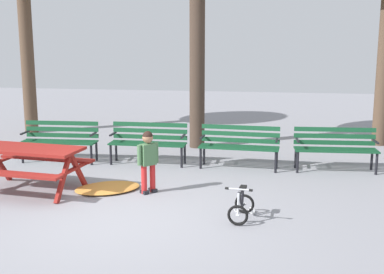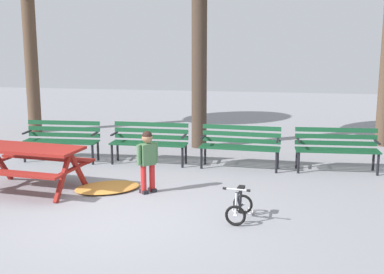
{
  "view_description": "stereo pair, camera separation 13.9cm",
  "coord_description": "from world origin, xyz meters",
  "px_view_note": "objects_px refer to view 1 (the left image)",
  "views": [
    {
      "loc": [
        2.19,
        -6.73,
        2.59
      ],
      "look_at": [
        0.76,
        1.95,
        0.85
      ],
      "focal_mm": 46.75,
      "sensor_mm": 36.0,
      "label": 1
    },
    {
      "loc": [
        2.33,
        -6.71,
        2.59
      ],
      "look_at": [
        0.76,
        1.95,
        0.85
      ],
      "focal_mm": 46.75,
      "sensor_mm": 36.0,
      "label": 2
    }
  ],
  "objects_px": {
    "park_bench_right": "(239,143)",
    "park_bench_far_right": "(335,145)",
    "child_standing": "(148,157)",
    "park_bench_far_left": "(60,138)",
    "park_bench_left": "(149,140)",
    "kids_bicycle": "(241,206)",
    "picnic_table": "(29,158)"
  },
  "relations": [
    {
      "from": "picnic_table",
      "to": "child_standing",
      "type": "xyz_separation_m",
      "value": [
        2.03,
        0.23,
        0.04
      ]
    },
    {
      "from": "child_standing",
      "to": "picnic_table",
      "type": "bearing_deg",
      "value": -173.57
    },
    {
      "from": "park_bench_left",
      "to": "park_bench_far_right",
      "type": "xyz_separation_m",
      "value": [
        3.79,
        0.03,
        0.0
      ]
    },
    {
      "from": "park_bench_far_right",
      "to": "kids_bicycle",
      "type": "relative_size",
      "value": 2.75
    },
    {
      "from": "park_bench_far_right",
      "to": "park_bench_right",
      "type": "bearing_deg",
      "value": -177.62
    },
    {
      "from": "picnic_table",
      "to": "kids_bicycle",
      "type": "distance_m",
      "value": 3.78
    },
    {
      "from": "child_standing",
      "to": "kids_bicycle",
      "type": "distance_m",
      "value": 1.98
    },
    {
      "from": "park_bench_right",
      "to": "park_bench_far_right",
      "type": "height_order",
      "value": "same"
    },
    {
      "from": "kids_bicycle",
      "to": "child_standing",
      "type": "bearing_deg",
      "value": 148.27
    },
    {
      "from": "park_bench_far_left",
      "to": "kids_bicycle",
      "type": "height_order",
      "value": "park_bench_far_left"
    },
    {
      "from": "child_standing",
      "to": "kids_bicycle",
      "type": "height_order",
      "value": "child_standing"
    },
    {
      "from": "park_bench_far_right",
      "to": "kids_bicycle",
      "type": "bearing_deg",
      "value": -118.32
    },
    {
      "from": "park_bench_far_left",
      "to": "park_bench_far_right",
      "type": "relative_size",
      "value": 1.0
    },
    {
      "from": "park_bench_far_right",
      "to": "child_standing",
      "type": "xyz_separation_m",
      "value": [
        -3.29,
        -2.03,
        0.12
      ]
    },
    {
      "from": "park_bench_far_right",
      "to": "kids_bicycle",
      "type": "height_order",
      "value": "park_bench_far_right"
    },
    {
      "from": "park_bench_far_right",
      "to": "kids_bicycle",
      "type": "distance_m",
      "value": 3.48
    },
    {
      "from": "park_bench_right",
      "to": "child_standing",
      "type": "xyz_separation_m",
      "value": [
        -1.4,
        -1.96,
        0.12
      ]
    },
    {
      "from": "park_bench_far_left",
      "to": "park_bench_left",
      "type": "relative_size",
      "value": 1.01
    },
    {
      "from": "park_bench_left",
      "to": "park_bench_right",
      "type": "bearing_deg",
      "value": -1.54
    },
    {
      "from": "park_bench_far_left",
      "to": "kids_bicycle",
      "type": "bearing_deg",
      "value": -35.59
    },
    {
      "from": "park_bench_left",
      "to": "child_standing",
      "type": "bearing_deg",
      "value": -75.98
    },
    {
      "from": "park_bench_far_left",
      "to": "park_bench_left",
      "type": "height_order",
      "value": "same"
    },
    {
      "from": "child_standing",
      "to": "park_bench_far_left",
      "type": "bearing_deg",
      "value": 141.97
    },
    {
      "from": "picnic_table",
      "to": "park_bench_far_right",
      "type": "bearing_deg",
      "value": 23.03
    },
    {
      "from": "child_standing",
      "to": "kids_bicycle",
      "type": "xyz_separation_m",
      "value": [
        1.65,
        -1.02,
        -0.43
      ]
    },
    {
      "from": "park_bench_left",
      "to": "park_bench_far_left",
      "type": "bearing_deg",
      "value": -176.26
    },
    {
      "from": "park_bench_far_left",
      "to": "park_bench_left",
      "type": "xyz_separation_m",
      "value": [
        1.9,
        0.12,
        0.0
      ]
    },
    {
      "from": "park_bench_far_left",
      "to": "child_standing",
      "type": "distance_m",
      "value": 3.06
    },
    {
      "from": "picnic_table",
      "to": "child_standing",
      "type": "distance_m",
      "value": 2.04
    },
    {
      "from": "picnic_table",
      "to": "park_bench_far_right",
      "type": "height_order",
      "value": "park_bench_far_right"
    },
    {
      "from": "park_bench_far_left",
      "to": "picnic_table",
      "type": "bearing_deg",
      "value": -79.92
    },
    {
      "from": "park_bench_far_left",
      "to": "park_bench_right",
      "type": "relative_size",
      "value": 1.0
    }
  ]
}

